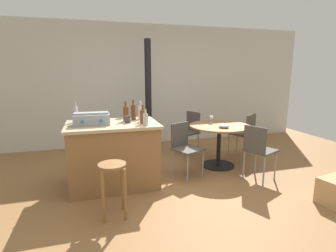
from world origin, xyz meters
TOP-DOWN VIEW (x-y plane):
  - ground_plane at (0.00, 0.00)m, footprint 8.80×8.80m
  - back_wall at (0.00, 2.67)m, footprint 8.00×0.10m
  - kitchen_island at (-0.93, 0.41)m, footprint 1.29×0.86m
  - wooden_stool at (-1.01, -0.47)m, footprint 0.32×0.32m
  - dining_table at (0.92, 0.71)m, footprint 1.04×1.04m
  - folding_chair_near at (1.66, 1.06)m, footprint 0.55×0.55m
  - folding_chair_far at (0.65, 1.48)m, footprint 0.53×0.53m
  - folding_chair_left at (0.19, 0.45)m, footprint 0.53×0.53m
  - folding_chair_right at (1.19, -0.05)m, footprint 0.53×0.53m
  - wood_stove at (-0.08, 1.92)m, footprint 0.44×0.45m
  - toolbox at (-1.21, 0.38)m, footprint 0.48×0.28m
  - bottle_0 at (-1.42, 0.68)m, footprint 0.06×0.06m
  - bottle_1 at (-0.51, 0.26)m, footprint 0.08×0.08m
  - bottle_2 at (-0.50, 0.12)m, footprint 0.07×0.07m
  - bottle_3 at (-0.47, 0.67)m, footprint 0.08×0.08m
  - bottle_4 at (-0.49, 0.45)m, footprint 0.06×0.06m
  - bottle_5 at (-0.59, 0.60)m, footprint 0.07×0.07m
  - bottle_6 at (-0.72, 0.54)m, footprint 0.08×0.08m
  - cup_0 at (-0.71, 0.38)m, footprint 0.11×0.08m
  - cup_1 at (-1.07, 0.70)m, footprint 0.12×0.08m
  - wine_glass at (0.86, 0.91)m, footprint 0.07×0.07m
  - serving_bowl at (0.89, 0.49)m, footprint 0.18×0.18m

SIDE VIEW (x-z plane):
  - ground_plane at x=0.00m, z-range 0.00..0.00m
  - wooden_stool at x=-1.01m, z-range 0.14..0.78m
  - kitchen_island at x=-0.93m, z-range 0.00..0.94m
  - folding_chair_left at x=0.19m, z-range 0.08..0.93m
  - folding_chair_near at x=1.66m, z-range 0.08..0.93m
  - folding_chair_far at x=0.65m, z-range 0.08..0.95m
  - folding_chair_right at x=1.19m, z-range 0.08..0.95m
  - wood_stove at x=-0.08m, z-range -0.61..1.69m
  - dining_table at x=0.92m, z-range 0.20..0.94m
  - serving_bowl at x=0.89m, z-range 0.74..0.81m
  - wine_glass at x=0.86m, z-range 0.78..0.92m
  - cup_1 at x=-1.07m, z-range 0.94..1.02m
  - cup_0 at x=-0.71m, z-range 0.94..1.04m
  - toolbox at x=-1.21m, z-range 0.93..1.10m
  - bottle_2 at x=-0.50m, z-range 0.91..1.13m
  - bottle_4 at x=-0.49m, z-range 0.91..1.17m
  - bottle_1 at x=-0.51m, z-range 0.90..1.17m
  - bottle_3 at x=-0.47m, z-range 0.90..1.18m
  - bottle_6 at x=-0.72m, z-range 0.90..1.19m
  - bottle_0 at x=-1.42m, z-range 0.90..1.20m
  - bottle_5 at x=-0.59m, z-range 0.90..1.21m
  - back_wall at x=0.00m, z-range 0.00..2.70m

